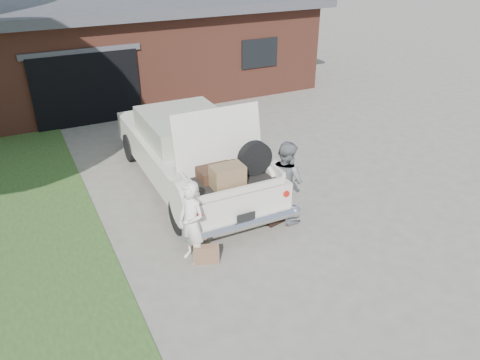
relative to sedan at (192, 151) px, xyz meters
name	(u,v)px	position (x,y,z in m)	size (l,w,h in m)	color
ground	(254,243)	(0.14, -2.82, -0.84)	(90.00, 90.00, 0.00)	gray
house	(134,42)	(1.12, 8.65, 0.84)	(12.80, 7.80, 3.30)	brown
sedan	(192,151)	(0.00, 0.00, 0.00)	(2.27, 5.70, 2.35)	silver
woman_left	(192,223)	(-1.10, -2.77, -0.04)	(0.58, 0.38, 1.59)	white
woman_right	(285,181)	(1.14, -2.28, 0.03)	(0.84, 0.65, 1.73)	slate
suitcase_left	(206,254)	(-0.92, -2.96, -0.66)	(0.46, 0.15, 0.36)	brown
suitcase_right	(276,217)	(0.87, -2.42, -0.68)	(0.40, 0.13, 0.31)	black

